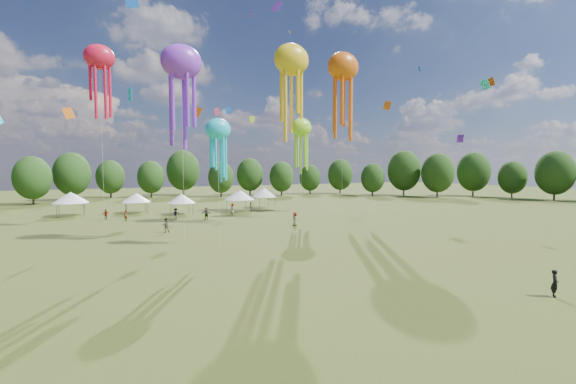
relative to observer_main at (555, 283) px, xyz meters
name	(u,v)px	position (x,y,z in m)	size (l,w,h in m)	color
ground	(451,315)	(-8.26, 0.86, -0.86)	(300.00, 300.00, 0.00)	#384416
observer_main	(555,283)	(0.00, 0.00, 0.00)	(0.62, 0.41, 1.71)	black
spectator_near	(166,225)	(-18.18, 35.32, 0.06)	(0.89, 0.70, 1.84)	gray
spectators_far	(211,213)	(-9.64, 45.90, 0.04)	(25.13, 19.75, 1.89)	gray
festival_tents	(181,196)	(-12.42, 56.09, 2.17)	(39.20, 11.95, 4.17)	#47474C
show_kites	(286,87)	(0.12, 38.32, 19.44)	(44.17, 21.70, 28.85)	purple
small_kites	(215,28)	(-9.35, 43.31, 28.35)	(74.56, 54.85, 46.33)	purple
treeline	(175,176)	(-12.13, 63.37, 5.69)	(201.57, 95.24, 13.43)	#38281C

